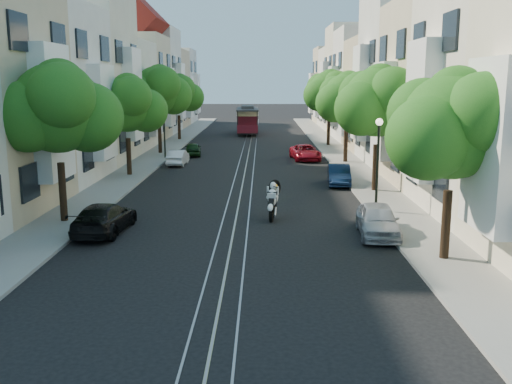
{
  "coord_description": "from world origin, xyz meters",
  "views": [
    {
      "loc": [
        1.14,
        -21.26,
        5.91
      ],
      "look_at": [
        0.87,
        3.09,
        1.14
      ],
      "focal_mm": 40.0,
      "sensor_mm": 36.0,
      "label": 1
    }
  ],
  "objects_px": {
    "tree_e_c": "(348,99)",
    "parked_car_e_mid": "(339,175)",
    "tree_w_d": "(179,94)",
    "parked_car_w_mid": "(178,157)",
    "tree_w_b": "(128,106)",
    "parked_car_e_far": "(305,152)",
    "tree_e_d": "(330,92)",
    "tree_e_b": "(379,103)",
    "lamp_west": "(164,122)",
    "lamp_east": "(378,151)",
    "tree_w_c": "(159,91)",
    "tree_e_a": "(454,129)",
    "parked_car_w_far": "(193,149)",
    "tree_w_a": "(59,110)",
    "cable_car": "(248,119)",
    "sportbike_rider": "(273,198)",
    "parked_car_w_near": "(104,218)",
    "parked_car_e_near": "(378,220)"
  },
  "relations": [
    {
      "from": "tree_w_c",
      "to": "tree_w_b",
      "type": "bearing_deg",
      "value": -90.0
    },
    {
      "from": "tree_w_b",
      "to": "lamp_west",
      "type": "xyz_separation_m",
      "value": [
        0.84,
        8.02,
        -1.55
      ]
    },
    {
      "from": "tree_e_d",
      "to": "tree_w_a",
      "type": "relative_size",
      "value": 1.02
    },
    {
      "from": "parked_car_e_far",
      "to": "parked_car_w_far",
      "type": "bearing_deg",
      "value": 158.93
    },
    {
      "from": "tree_e_a",
      "to": "parked_car_e_mid",
      "type": "relative_size",
      "value": 1.79
    },
    {
      "from": "tree_w_a",
      "to": "cable_car",
      "type": "xyz_separation_m",
      "value": [
        6.64,
        40.95,
        -3.01
      ]
    },
    {
      "from": "lamp_east",
      "to": "tree_w_c",
      "type": "bearing_deg",
      "value": 122.65
    },
    {
      "from": "tree_w_d",
      "to": "parked_car_w_mid",
      "type": "distance_m",
      "value": 17.66
    },
    {
      "from": "tree_e_c",
      "to": "parked_car_e_far",
      "type": "height_order",
      "value": "tree_e_c"
    },
    {
      "from": "cable_car",
      "to": "parked_car_e_near",
      "type": "relative_size",
      "value": 2.06
    },
    {
      "from": "tree_e_b",
      "to": "parked_car_w_mid",
      "type": "bearing_deg",
      "value": 140.59
    },
    {
      "from": "tree_e_b",
      "to": "parked_car_w_far",
      "type": "height_order",
      "value": "tree_e_b"
    },
    {
      "from": "lamp_west",
      "to": "parked_car_w_mid",
      "type": "relative_size",
      "value": 1.26
    },
    {
      "from": "tree_w_d",
      "to": "parked_car_e_near",
      "type": "distance_m",
      "value": 38.26
    },
    {
      "from": "tree_w_a",
      "to": "parked_car_w_near",
      "type": "xyz_separation_m",
      "value": [
        2.07,
        -1.52,
        -4.14
      ]
    },
    {
      "from": "parked_car_e_near",
      "to": "lamp_east",
      "type": "bearing_deg",
      "value": 83.85
    },
    {
      "from": "tree_e_d",
      "to": "tree_e_c",
      "type": "bearing_deg",
      "value": -90.0
    },
    {
      "from": "tree_e_c",
      "to": "parked_car_e_mid",
      "type": "xyz_separation_m",
      "value": [
        -1.69,
        -8.79,
        -4.02
      ]
    },
    {
      "from": "tree_e_d",
      "to": "parked_car_w_mid",
      "type": "relative_size",
      "value": 2.08
    },
    {
      "from": "tree_e_d",
      "to": "cable_car",
      "type": "distance_m",
      "value": 14.59
    },
    {
      "from": "tree_e_b",
      "to": "parked_car_e_mid",
      "type": "height_order",
      "value": "tree_e_b"
    },
    {
      "from": "tree_e_c",
      "to": "lamp_west",
      "type": "distance_m",
      "value": 13.82
    },
    {
      "from": "tree_e_c",
      "to": "tree_e_d",
      "type": "relative_size",
      "value": 0.95
    },
    {
      "from": "lamp_east",
      "to": "lamp_west",
      "type": "distance_m",
      "value": 21.97
    },
    {
      "from": "sportbike_rider",
      "to": "tree_e_a",
      "type": "bearing_deg",
      "value": -39.38
    },
    {
      "from": "tree_w_d",
      "to": "sportbike_rider",
      "type": "distance_m",
      "value": 34.42
    },
    {
      "from": "tree_w_a",
      "to": "tree_w_c",
      "type": "height_order",
      "value": "tree_w_c"
    },
    {
      "from": "tree_e_d",
      "to": "parked_car_e_far",
      "type": "distance_m",
      "value": 10.7
    },
    {
      "from": "tree_e_a",
      "to": "tree_w_b",
      "type": "relative_size",
      "value": 1.0
    },
    {
      "from": "tree_e_c",
      "to": "cable_car",
      "type": "bearing_deg",
      "value": 108.68
    },
    {
      "from": "tree_w_c",
      "to": "parked_car_w_near",
      "type": "height_order",
      "value": "tree_w_c"
    },
    {
      "from": "parked_car_w_near",
      "to": "tree_e_b",
      "type": "bearing_deg",
      "value": -141.35
    },
    {
      "from": "tree_e_c",
      "to": "tree_e_d",
      "type": "height_order",
      "value": "tree_e_d"
    },
    {
      "from": "cable_car",
      "to": "tree_e_d",
      "type": "bearing_deg",
      "value": -58.02
    },
    {
      "from": "parked_car_e_mid",
      "to": "parked_car_w_far",
      "type": "height_order",
      "value": "parked_car_e_mid"
    },
    {
      "from": "tree_w_b",
      "to": "parked_car_e_far",
      "type": "height_order",
      "value": "tree_w_b"
    },
    {
      "from": "tree_e_c",
      "to": "parked_car_w_near",
      "type": "relative_size",
      "value": 1.58
    },
    {
      "from": "tree_e_c",
      "to": "cable_car",
      "type": "height_order",
      "value": "tree_e_c"
    },
    {
      "from": "tree_w_d",
      "to": "parked_car_e_mid",
      "type": "xyz_separation_m",
      "value": [
        12.71,
        -24.79,
        -4.02
      ]
    },
    {
      "from": "lamp_east",
      "to": "tree_e_d",
      "type": "bearing_deg",
      "value": 87.96
    },
    {
      "from": "tree_e_b",
      "to": "lamp_west",
      "type": "distance_m",
      "value": 18.9
    },
    {
      "from": "tree_e_d",
      "to": "parked_car_e_mid",
      "type": "bearing_deg",
      "value": -94.88
    },
    {
      "from": "tree_e_c",
      "to": "tree_e_b",
      "type": "bearing_deg",
      "value": -90.0
    },
    {
      "from": "tree_e_c",
      "to": "tree_w_c",
      "type": "height_order",
      "value": "tree_w_c"
    },
    {
      "from": "tree_w_b",
      "to": "tree_e_a",
      "type": "bearing_deg",
      "value": -49.73
    },
    {
      "from": "parked_car_e_mid",
      "to": "parked_car_w_mid",
      "type": "bearing_deg",
      "value": 147.69
    },
    {
      "from": "tree_e_d",
      "to": "tree_e_b",
      "type": "bearing_deg",
      "value": -90.0
    },
    {
      "from": "parked_car_e_mid",
      "to": "lamp_east",
      "type": "bearing_deg",
      "value": -79.87
    },
    {
      "from": "lamp_east",
      "to": "parked_car_e_mid",
      "type": "xyz_separation_m",
      "value": [
        -0.73,
        7.18,
        -2.27
      ]
    },
    {
      "from": "lamp_east",
      "to": "parked_car_e_mid",
      "type": "distance_m",
      "value": 7.57
    }
  ]
}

